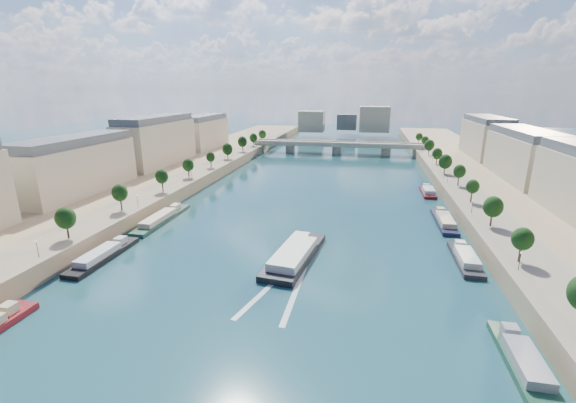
% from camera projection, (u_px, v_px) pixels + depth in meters
% --- Properties ---
extents(ground, '(700.00, 700.00, 0.00)m').
position_uv_depth(ground, '(311.00, 205.00, 144.95)').
color(ground, '#0B2B32').
rests_on(ground, ground).
extents(quay_left, '(44.00, 520.00, 5.00)m').
position_uv_depth(quay_left, '(137.00, 189.00, 158.10)').
color(quay_left, '#9E8460').
rests_on(quay_left, ground).
extents(quay_right, '(44.00, 520.00, 5.00)m').
position_uv_depth(quay_right, '(521.00, 210.00, 130.39)').
color(quay_right, '#9E8460').
rests_on(quay_right, ground).
extents(pave_left, '(14.00, 520.00, 0.10)m').
position_uv_depth(pave_left, '(170.00, 185.00, 154.49)').
color(pave_left, gray).
rests_on(pave_left, quay_left).
extents(pave_right, '(14.00, 520.00, 0.10)m').
position_uv_depth(pave_right, '(475.00, 201.00, 132.56)').
color(pave_right, gray).
rests_on(pave_right, quay_right).
extents(trees_left, '(4.80, 268.80, 8.26)m').
position_uv_depth(trees_left, '(176.00, 171.00, 154.45)').
color(trees_left, '#382B1E').
rests_on(trees_left, ground).
extents(trees_right, '(4.80, 268.80, 8.26)m').
position_uv_depth(trees_right, '(464.00, 179.00, 140.81)').
color(trees_right, '#382B1E').
rests_on(trees_right, ground).
extents(lamps_left, '(0.36, 200.36, 4.28)m').
position_uv_depth(lamps_left, '(168.00, 184.00, 143.46)').
color(lamps_left, black).
rests_on(lamps_left, ground).
extents(lamps_right, '(0.36, 200.36, 4.28)m').
position_uv_depth(lamps_right, '(459.00, 189.00, 137.35)').
color(lamps_right, black).
rests_on(lamps_right, ground).
extents(buildings_left, '(16.00, 226.00, 23.20)m').
position_uv_depth(buildings_left, '(123.00, 150.00, 167.94)').
color(buildings_left, '#B9AB8E').
rests_on(buildings_left, ground).
extents(buildings_right, '(16.00, 226.00, 23.20)m').
position_uv_depth(buildings_right, '(556.00, 165.00, 135.23)').
color(buildings_right, '#B9AB8E').
rests_on(buildings_right, ground).
extents(skyline, '(79.00, 42.00, 22.00)m').
position_uv_depth(skyline, '(350.00, 120.00, 346.52)').
color(skyline, '#B9AB8E').
rests_on(skyline, ground).
extents(bridge, '(112.00, 12.00, 8.15)m').
position_uv_depth(bridge, '(337.00, 146.00, 257.70)').
color(bridge, '#C1B79E').
rests_on(bridge, ground).
extents(tour_barge, '(12.52, 31.25, 4.12)m').
position_uv_depth(tour_barge, '(295.00, 255.00, 98.61)').
color(tour_barge, black).
rests_on(tour_barge, ground).
extents(wake, '(10.90, 26.01, 0.04)m').
position_uv_depth(wake, '(281.00, 291.00, 83.41)').
color(wake, silver).
rests_on(wake, ground).
extents(moored_barges_left, '(5.00, 120.02, 3.60)m').
position_uv_depth(moored_barges_left, '(65.00, 280.00, 86.48)').
color(moored_barges_left, '#181F36').
rests_on(moored_barges_left, ground).
extents(moored_barges_right, '(5.00, 154.88, 3.60)m').
position_uv_depth(moored_barges_right, '(470.00, 266.00, 92.98)').
color(moored_barges_right, black).
rests_on(moored_barges_right, ground).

